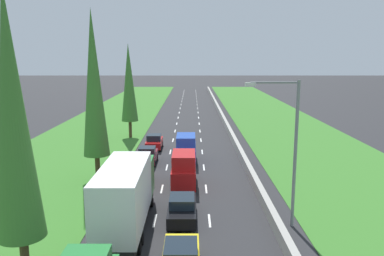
{
  "coord_description": "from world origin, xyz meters",
  "views": [
    {
      "loc": [
        0.63,
        -2.13,
        10.34
      ],
      "look_at": [
        0.9,
        52.52,
        0.16
      ],
      "focal_mm": 36.11,
      "sensor_mm": 36.0,
      "label": 1
    }
  ],
  "objects_px": {
    "poplar_tree_second": "(92,84)",
    "poplar_tree_third": "(127,83)",
    "black_sedan_centre_lane": "(180,208)",
    "street_light_mast": "(288,143)",
    "white_box_truck_left_lane": "(124,195)",
    "red_hatchback_left_lane": "(138,174)",
    "red_van_centre_lane": "(182,169)",
    "blue_van_centre_lane": "(184,149)",
    "maroon_hatchback_left_lane": "(146,155)",
    "poplar_tree_nearest": "(10,116)",
    "red_hatchback_left_lane_fifth": "(152,142)"
  },
  "relations": [
    {
      "from": "red_hatchback_left_lane_fifth",
      "to": "street_light_mast",
      "type": "height_order",
      "value": "street_light_mast"
    },
    {
      "from": "red_hatchback_left_lane_fifth",
      "to": "red_hatchback_left_lane",
      "type": "bearing_deg",
      "value": -90.29
    },
    {
      "from": "red_hatchback_left_lane",
      "to": "street_light_mast",
      "type": "distance_m",
      "value": 13.66
    },
    {
      "from": "poplar_tree_third",
      "to": "red_hatchback_left_lane_fifth",
      "type": "bearing_deg",
      "value": -59.71
    },
    {
      "from": "poplar_tree_second",
      "to": "street_light_mast",
      "type": "height_order",
      "value": "poplar_tree_second"
    },
    {
      "from": "red_hatchback_left_lane",
      "to": "maroon_hatchback_left_lane",
      "type": "xyz_separation_m",
      "value": [
        -0.01,
        6.02,
        0.0
      ]
    },
    {
      "from": "white_box_truck_left_lane",
      "to": "poplar_tree_nearest",
      "type": "relative_size",
      "value": 0.69
    },
    {
      "from": "poplar_tree_third",
      "to": "maroon_hatchback_left_lane",
      "type": "bearing_deg",
      "value": -73.67
    },
    {
      "from": "blue_van_centre_lane",
      "to": "white_box_truck_left_lane",
      "type": "height_order",
      "value": "white_box_truck_left_lane"
    },
    {
      "from": "maroon_hatchback_left_lane",
      "to": "poplar_tree_third",
      "type": "distance_m",
      "value": 14.28
    },
    {
      "from": "red_hatchback_left_lane",
      "to": "poplar_tree_second",
      "type": "bearing_deg",
      "value": 165.14
    },
    {
      "from": "maroon_hatchback_left_lane",
      "to": "poplar_tree_nearest",
      "type": "height_order",
      "value": "poplar_tree_nearest"
    },
    {
      "from": "poplar_tree_nearest",
      "to": "poplar_tree_second",
      "type": "bearing_deg",
      "value": 90.74
    },
    {
      "from": "black_sedan_centre_lane",
      "to": "poplar_tree_second",
      "type": "xyz_separation_m",
      "value": [
        -7.33,
        8.12,
        7.31
      ]
    },
    {
      "from": "maroon_hatchback_left_lane",
      "to": "poplar_tree_second",
      "type": "distance_m",
      "value": 9.58
    },
    {
      "from": "black_sedan_centre_lane",
      "to": "poplar_tree_nearest",
      "type": "height_order",
      "value": "poplar_tree_nearest"
    },
    {
      "from": "poplar_tree_nearest",
      "to": "poplar_tree_second",
      "type": "relative_size",
      "value": 0.96
    },
    {
      "from": "maroon_hatchback_left_lane",
      "to": "poplar_tree_nearest",
      "type": "distance_m",
      "value": 21.36
    },
    {
      "from": "blue_van_centre_lane",
      "to": "red_hatchback_left_lane",
      "type": "relative_size",
      "value": 1.26
    },
    {
      "from": "red_van_centre_lane",
      "to": "red_hatchback_left_lane",
      "type": "height_order",
      "value": "red_van_centre_lane"
    },
    {
      "from": "black_sedan_centre_lane",
      "to": "street_light_mast",
      "type": "height_order",
      "value": "street_light_mast"
    },
    {
      "from": "poplar_tree_second",
      "to": "poplar_tree_third",
      "type": "xyz_separation_m",
      "value": [
        0.02,
        17.4,
        -1.1
      ]
    },
    {
      "from": "maroon_hatchback_left_lane",
      "to": "poplar_tree_nearest",
      "type": "bearing_deg",
      "value": -99.82
    },
    {
      "from": "street_light_mast",
      "to": "maroon_hatchback_left_lane",
      "type": "bearing_deg",
      "value": 125.85
    },
    {
      "from": "red_van_centre_lane",
      "to": "white_box_truck_left_lane",
      "type": "relative_size",
      "value": 0.52
    },
    {
      "from": "black_sedan_centre_lane",
      "to": "poplar_tree_third",
      "type": "distance_m",
      "value": 27.26
    },
    {
      "from": "black_sedan_centre_lane",
      "to": "red_hatchback_left_lane_fifth",
      "type": "distance_m",
      "value": 19.54
    },
    {
      "from": "poplar_tree_second",
      "to": "black_sedan_centre_lane",
      "type": "bearing_deg",
      "value": -47.93
    },
    {
      "from": "blue_van_centre_lane",
      "to": "white_box_truck_left_lane",
      "type": "distance_m",
      "value": 15.17
    },
    {
      "from": "red_van_centre_lane",
      "to": "blue_van_centre_lane",
      "type": "xyz_separation_m",
      "value": [
        0.06,
        6.93,
        0.0
      ]
    },
    {
      "from": "black_sedan_centre_lane",
      "to": "red_van_centre_lane",
      "type": "xyz_separation_m",
      "value": [
        -0.02,
        6.58,
        0.59
      ]
    },
    {
      "from": "maroon_hatchback_left_lane",
      "to": "red_hatchback_left_lane_fifth",
      "type": "bearing_deg",
      "value": 89.33
    },
    {
      "from": "black_sedan_centre_lane",
      "to": "maroon_hatchback_left_lane",
      "type": "height_order",
      "value": "maroon_hatchback_left_lane"
    },
    {
      "from": "red_van_centre_lane",
      "to": "red_hatchback_left_lane_fifth",
      "type": "bearing_deg",
      "value": 105.92
    },
    {
      "from": "red_hatchback_left_lane_fifth",
      "to": "street_light_mast",
      "type": "xyz_separation_m",
      "value": [
        10.08,
        -20.08,
        4.4
      ]
    },
    {
      "from": "red_van_centre_lane",
      "to": "poplar_tree_third",
      "type": "relative_size",
      "value": 0.41
    },
    {
      "from": "red_van_centre_lane",
      "to": "street_light_mast",
      "type": "bearing_deg",
      "value": -49.02
    },
    {
      "from": "black_sedan_centre_lane",
      "to": "white_box_truck_left_lane",
      "type": "relative_size",
      "value": 0.48
    },
    {
      "from": "poplar_tree_second",
      "to": "street_light_mast",
      "type": "xyz_separation_m",
      "value": [
        13.79,
        -9.0,
        -2.89
      ]
    },
    {
      "from": "poplar_tree_second",
      "to": "blue_van_centre_lane",
      "type": "bearing_deg",
      "value": 36.17
    },
    {
      "from": "black_sedan_centre_lane",
      "to": "red_hatchback_left_lane",
      "type": "relative_size",
      "value": 1.15
    },
    {
      "from": "white_box_truck_left_lane",
      "to": "poplar_tree_second",
      "type": "bearing_deg",
      "value": 113.19
    },
    {
      "from": "maroon_hatchback_left_lane",
      "to": "poplar_tree_second",
      "type": "height_order",
      "value": "poplar_tree_second"
    },
    {
      "from": "black_sedan_centre_lane",
      "to": "street_light_mast",
      "type": "relative_size",
      "value": 0.5
    },
    {
      "from": "poplar_tree_second",
      "to": "red_hatchback_left_lane",
      "type": "bearing_deg",
      "value": -14.86
    },
    {
      "from": "blue_van_centre_lane",
      "to": "maroon_hatchback_left_lane",
      "type": "relative_size",
      "value": 1.26
    },
    {
      "from": "street_light_mast",
      "to": "red_hatchback_left_lane_fifth",
      "type": "bearing_deg",
      "value": 116.65
    },
    {
      "from": "red_hatchback_left_lane",
      "to": "poplar_tree_nearest",
      "type": "relative_size",
      "value": 0.29
    },
    {
      "from": "white_box_truck_left_lane",
      "to": "maroon_hatchback_left_lane",
      "type": "distance_m",
      "value": 14.51
    },
    {
      "from": "black_sedan_centre_lane",
      "to": "poplar_tree_nearest",
      "type": "bearing_deg",
      "value": -136.71
    }
  ]
}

